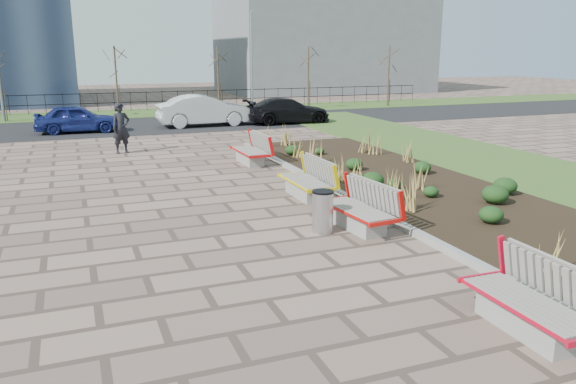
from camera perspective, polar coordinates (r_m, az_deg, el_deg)
name	(u,v)px	position (r m, az deg, el deg)	size (l,w,h in m)	color
ground	(268,300)	(8.96, -2.07, -10.90)	(120.00, 120.00, 0.00)	#7D6456
planting_bed	(422,190)	(15.92, 13.47, 0.20)	(4.50, 18.00, 0.10)	black
planting_curb	(347,197)	(14.74, 5.98, -0.49)	(0.16, 18.00, 0.15)	gray
grass_verge_near	(554,177)	(18.99, 25.39, 1.35)	(5.00, 38.00, 0.04)	#33511E
grass_verge_far	(117,114)	(35.97, -16.98, 7.58)	(80.00, 5.00, 0.04)	#33511E
road	(127,126)	(30.03, -16.05, 6.43)	(80.00, 7.00, 0.02)	black
bench_a	(529,299)	(8.47, 23.29, -9.94)	(0.90, 2.10, 1.00)	red
bench_b	(357,207)	(12.27, 7.03, -1.49)	(0.90, 2.10, 1.00)	red
bench_c	(305,179)	(14.82, 1.73, 1.35)	(0.90, 2.10, 1.00)	yellow
bench_d	(250,149)	(19.35, -3.92, 4.37)	(0.90, 2.10, 1.00)	red
litter_bin	(323,212)	(11.97, 3.55, -2.06)	(0.45, 0.45, 0.90)	#B2B2B7
pedestrian	(121,128)	(22.12, -16.59, 6.23)	(0.69, 0.45, 1.90)	black
car_blue	(77,119)	(28.38, -20.61, 6.99)	(1.53, 3.80, 1.30)	navy
car_silver	(204,110)	(29.29, -8.49, 8.20)	(1.66, 4.76, 1.57)	silver
car_black	(288,111)	(30.01, -0.05, 8.26)	(1.85, 4.55, 1.32)	black
tree_b	(1,84)	(34.38, -27.16, 9.76)	(1.40, 1.40, 4.00)	#4C3D2D
tree_c	(117,82)	(34.32, -17.02, 10.68)	(1.40, 1.40, 4.00)	#4C3D2D
tree_d	(218,80)	(35.29, -7.10, 11.26)	(1.40, 1.40, 4.00)	#4C3D2D
tree_e	(308,78)	(37.21, 2.08, 11.51)	(1.40, 1.40, 4.00)	#4C3D2D
tree_f	(389,76)	(39.95, 10.18, 11.49)	(1.40, 1.40, 4.00)	#4C3D2D
lamp_east	(252,63)	(35.32, -3.72, 12.97)	(0.24, 0.60, 6.00)	gray
railing_fence	(114,102)	(37.40, -17.24, 8.75)	(44.00, 0.10, 1.20)	black
building_grey	(322,37)	(54.60, 3.48, 15.46)	(18.00, 12.00, 10.00)	slate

